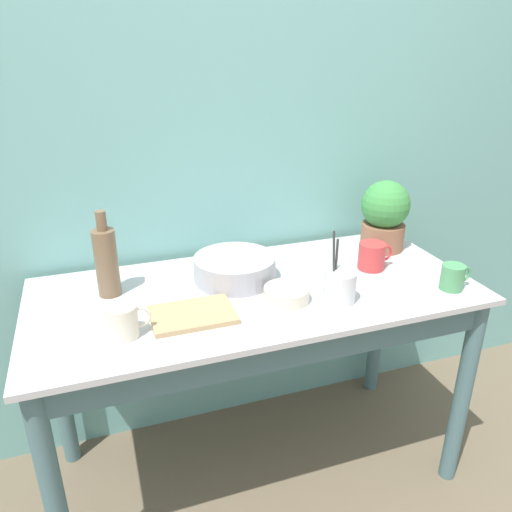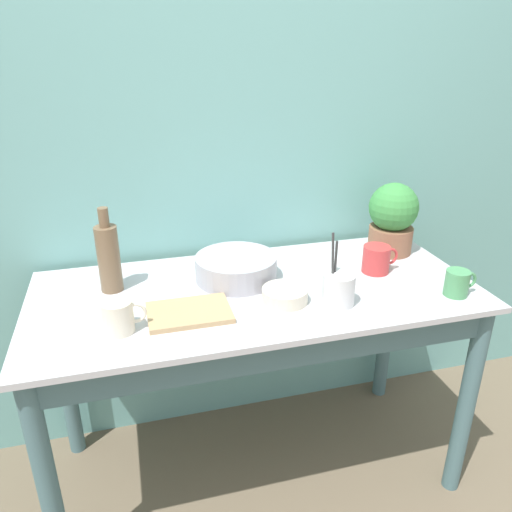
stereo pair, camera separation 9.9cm
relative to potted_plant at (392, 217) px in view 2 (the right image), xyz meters
name	(u,v)px [view 2 (the right image)]	position (x,y,z in m)	size (l,w,h in m)	color
wall_back	(229,145)	(-0.59, 0.21, 0.26)	(6.00, 0.05, 2.40)	#70ADA8
counter_table	(258,330)	(-0.59, -0.20, -0.29)	(1.48, 0.67, 0.79)	slate
potted_plant	(392,217)	(0.00, 0.00, 0.00)	(0.19, 0.19, 0.28)	#8C5B42
bowl_wash_large	(236,268)	(-0.64, -0.08, -0.10)	(0.28, 0.28, 0.09)	#A8A8B2
bottle_tall	(109,257)	(-1.05, -0.05, -0.02)	(0.07, 0.07, 0.29)	brown
mug_red	(377,259)	(-0.14, -0.16, -0.09)	(0.13, 0.10, 0.10)	#C63838
mug_cream	(119,317)	(-1.04, -0.33, -0.09)	(0.13, 0.09, 0.10)	beige
mug_green	(458,283)	(0.03, -0.39, -0.10)	(0.11, 0.08, 0.09)	#4C935B
bowl_small_cream	(285,295)	(-0.52, -0.28, -0.12)	(0.15, 0.15, 0.05)	beige
utensil_cup	(338,289)	(-0.37, -0.34, -0.09)	(0.10, 0.10, 0.23)	silver
tray_board	(189,312)	(-0.83, -0.29, -0.13)	(0.25, 0.17, 0.02)	tan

